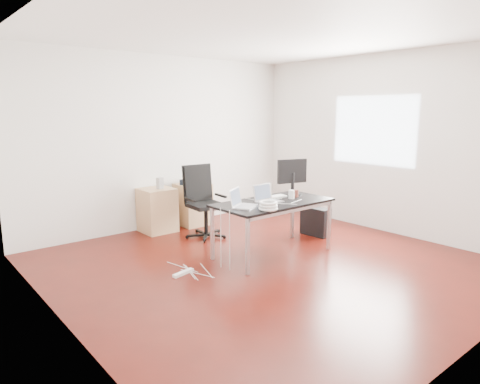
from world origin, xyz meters
TOP-DOWN VIEW (x-y plane):
  - room_shell at (0.04, 0.00)m, footprint 5.00×5.00m
  - desk at (0.31, 0.24)m, footprint 1.60×0.80m
  - office_chair at (0.09, 1.55)m, footprint 0.52×0.54m
  - filing_cabinet_left at (-0.33, 2.23)m, footprint 0.50×0.50m
  - filing_cabinet_right at (0.36, 2.23)m, footprint 0.50×0.50m
  - pc_tower at (1.45, 0.46)m, footprint 0.24×0.47m
  - wastebasket at (-0.19, 2.21)m, footprint 0.24×0.24m
  - power_strip at (-1.02, 0.39)m, footprint 0.31×0.12m
  - laptop_left at (-0.22, 0.26)m, footprint 0.41×0.38m
  - laptop_right at (0.23, 0.27)m, footprint 0.35×0.28m
  - monitor at (0.84, 0.40)m, footprint 0.45×0.26m
  - keyboard at (0.46, 0.41)m, footprint 0.45×0.17m
  - cup_white at (0.63, 0.21)m, footprint 0.09×0.09m
  - cup_brown at (0.76, 0.25)m, footprint 0.09×0.09m
  - cable_coil at (-0.08, -0.08)m, footprint 0.24×0.24m
  - power_adapter at (0.08, 0.03)m, footprint 0.08×0.08m
  - speaker at (-0.29, 2.18)m, footprint 0.10×0.09m
  - navy_garment at (0.31, 2.20)m, footprint 0.35×0.31m

SIDE VIEW (x-z plane):
  - power_strip at x=-1.02m, z-range 0.00..0.04m
  - wastebasket at x=-0.19m, z-range 0.00..0.28m
  - pc_tower at x=1.45m, z-range 0.00..0.44m
  - filing_cabinet_left at x=-0.33m, z-range 0.00..0.70m
  - filing_cabinet_right at x=0.36m, z-range 0.00..0.70m
  - office_chair at x=0.09m, z-range 0.06..1.15m
  - desk at x=0.31m, z-range 0.31..1.04m
  - keyboard at x=0.46m, z-range 0.73..0.75m
  - power_adapter at x=0.08m, z-range 0.73..0.76m
  - navy_garment at x=0.31m, z-range 0.70..0.79m
  - cup_brown at x=0.76m, z-range 0.73..0.83m
  - cable_coil at x=-0.08m, z-range 0.73..0.84m
  - laptop_left at x=-0.22m, z-range 0.67..0.90m
  - laptop_right at x=0.23m, z-range 0.67..0.90m
  - speaker at x=-0.29m, z-range 0.70..0.88m
  - cup_white at x=0.63m, z-range 0.73..0.85m
  - monitor at x=0.84m, z-range 0.76..1.27m
  - room_shell at x=0.04m, z-range -1.10..3.90m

